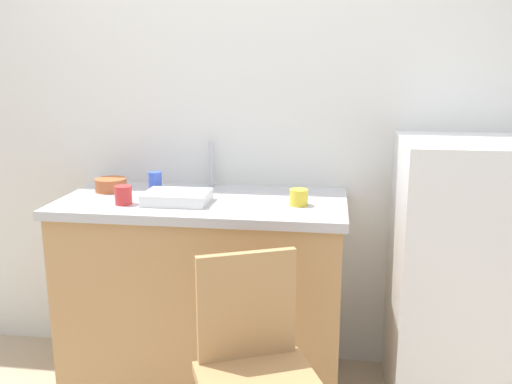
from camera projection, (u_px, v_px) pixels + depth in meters
name	position (u px, v px, depth m)	size (l,w,h in m)	color
back_wall	(231.00, 130.00, 2.77)	(4.80, 0.10, 2.40)	silver
cabinet_base	(205.00, 297.00, 2.61)	(1.26, 0.60, 0.89)	tan
countertop	(203.00, 203.00, 2.51)	(1.30, 0.64, 0.04)	#B7B7BC
faucet	(211.00, 164.00, 2.72)	(0.02, 0.02, 0.22)	#B7B7BC
refrigerator	(462.00, 277.00, 2.44)	(0.60, 0.56, 1.22)	white
chair	(256.00, 372.00, 1.89)	(0.53, 0.53, 0.89)	tan
dish_tray	(177.00, 197.00, 2.42)	(0.28, 0.20, 0.05)	white
terracotta_bowl	(111.00, 185.00, 2.64)	(0.15, 0.15, 0.06)	#B25B33
cup_yellow	(299.00, 197.00, 2.37)	(0.08, 0.08, 0.07)	yellow
cup_red	(123.00, 195.00, 2.39)	(0.07, 0.07, 0.08)	red
cup_blue	(155.00, 183.00, 2.57)	(0.06, 0.06, 0.11)	blue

